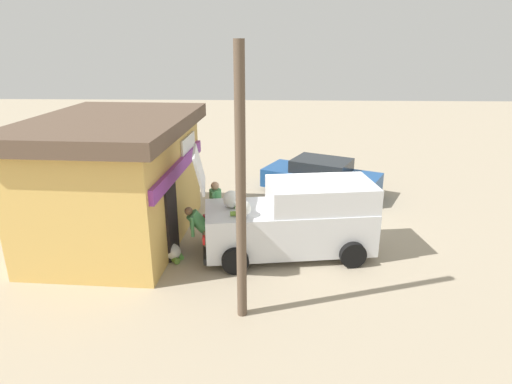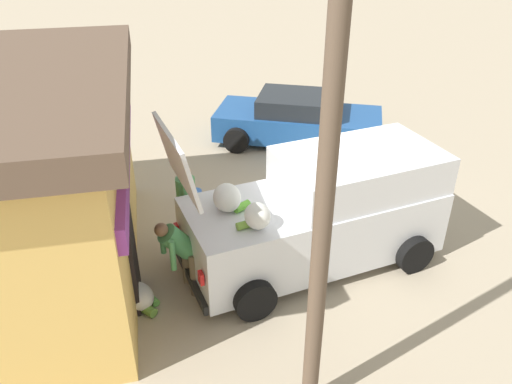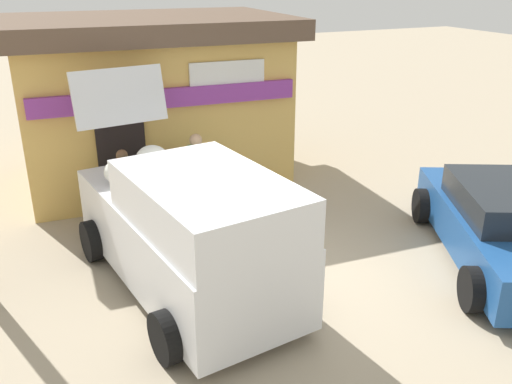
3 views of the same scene
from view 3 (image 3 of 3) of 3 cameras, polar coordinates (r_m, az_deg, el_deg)
The scene contains 8 objects.
ground_plane at distance 8.54m, azimuth 2.95°, elevation -9.02°, with size 60.00×60.00×0.00m, color tan.
storefront_bar at distance 12.36m, azimuth -10.79°, elevation 9.55°, with size 6.00×4.32×3.50m.
delivery_van at distance 7.89m, azimuth -7.12°, elevation -3.86°, with size 2.60×4.78×2.90m.
parked_sedan at distance 9.62m, azimuth 24.38°, elevation -3.20°, with size 3.42×4.55×1.30m.
vendor_standing at distance 10.08m, azimuth -6.12°, elevation 2.12°, with size 0.57×0.38×1.69m.
customer_bending at distance 10.12m, azimuth -12.88°, elevation 0.88°, with size 0.60×0.67×1.41m.
unloaded_banana_pile at distance 11.02m, azimuth -14.32°, elevation -1.20°, with size 0.76×0.79×0.39m.
paint_bucket at distance 10.62m, azimuth 2.40°, elevation -1.47°, with size 0.27×0.27×0.33m, color blue.
Camera 3 is at (-3.36, -6.49, 4.42)m, focal length 38.62 mm.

